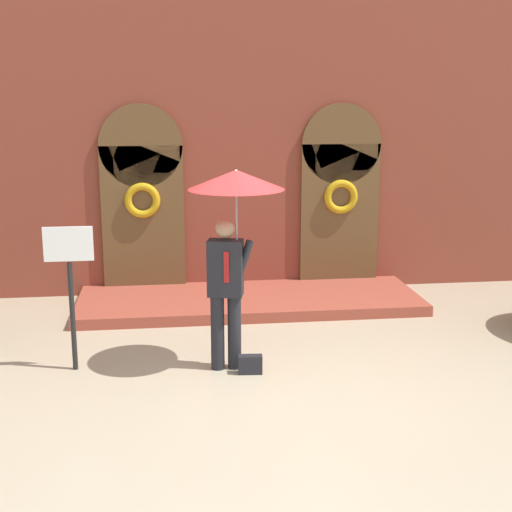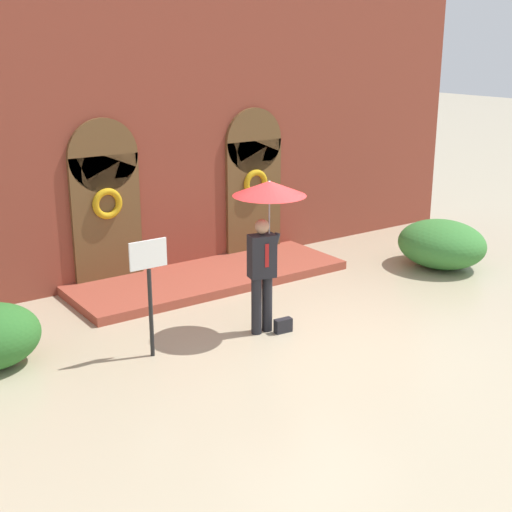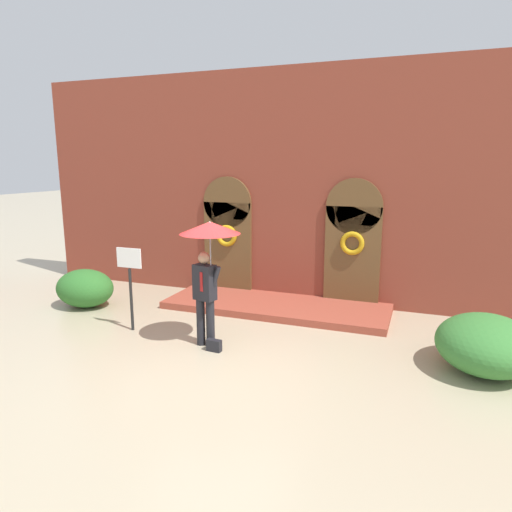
% 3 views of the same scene
% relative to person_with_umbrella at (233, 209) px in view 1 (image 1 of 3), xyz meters
% --- Properties ---
extents(ground_plane, '(80.00, 80.00, 0.00)m').
position_rel_person_with_umbrella_xyz_m(ground_plane, '(0.47, -0.55, -1.91)').
color(ground_plane, tan).
extents(building_facade, '(14.00, 2.30, 5.60)m').
position_rel_person_with_umbrella_xyz_m(building_facade, '(0.47, 3.60, 0.77)').
color(building_facade, brown).
rests_on(building_facade, ground).
extents(person_with_umbrella, '(1.10, 1.10, 2.36)m').
position_rel_person_with_umbrella_xyz_m(person_with_umbrella, '(0.00, 0.00, 0.00)').
color(person_with_umbrella, black).
rests_on(person_with_umbrella, ground).
extents(handbag, '(0.29, 0.14, 0.22)m').
position_rel_person_with_umbrella_xyz_m(handbag, '(0.17, -0.20, -1.80)').
color(handbag, black).
rests_on(handbag, ground).
extents(sign_post, '(0.56, 0.06, 1.72)m').
position_rel_person_with_umbrella_xyz_m(sign_post, '(-1.88, 0.19, -0.75)').
color(sign_post, black).
rests_on(sign_post, ground).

